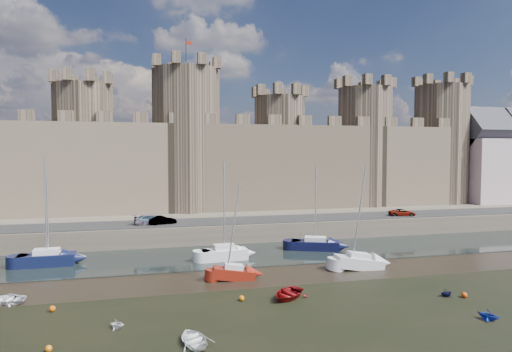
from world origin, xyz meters
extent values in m
plane|color=black|center=(0.00, 0.00, 0.00)|extent=(160.00, 160.00, 0.00)
cube|color=black|center=(0.00, 24.00, 0.04)|extent=(160.00, 12.00, 0.08)
cube|color=#4C443A|center=(0.00, 60.00, 1.25)|extent=(160.00, 60.00, 2.50)
cube|color=black|center=(0.00, 34.00, 2.55)|extent=(160.00, 7.00, 0.10)
cube|color=#42382B|center=(0.00, 48.00, 9.50)|extent=(100.00, 9.00, 14.00)
cylinder|color=#42382B|center=(-14.00, 48.00, 12.50)|extent=(9.00, 9.00, 20.00)
cylinder|color=#42382B|center=(2.00, 48.00, 14.00)|extent=(11.00, 11.00, 23.00)
cylinder|color=black|center=(2.00, 48.00, 28.00)|extent=(0.10, 0.10, 5.00)
cube|color=maroon|center=(2.50, 48.00, 29.80)|extent=(1.00, 0.03, 0.60)
cylinder|color=#42382B|center=(18.00, 48.00, 12.00)|extent=(9.00, 9.00, 19.00)
cylinder|color=#42382B|center=(34.00, 48.00, 13.00)|extent=(10.00, 10.00, 21.00)
cylinder|color=#42382B|center=(50.00, 48.00, 13.50)|extent=(10.00, 10.00, 22.00)
cube|color=#BFA3A8|center=(58.00, 46.00, 8.50)|extent=(8.50, 9.00, 12.00)
cube|color=#38383F|center=(58.00, 46.00, 16.10)|extent=(8.50, 9.05, 9.05)
imported|color=gray|center=(-2.72, 33.07, 3.10)|extent=(3.83, 2.26, 1.19)
imported|color=gray|center=(-4.07, 33.51, 3.16)|extent=(4.77, 2.40, 1.33)
imported|color=gray|center=(32.26, 32.44, 3.04)|extent=(4.23, 2.76, 1.08)
cube|color=silver|center=(-15.00, 24.37, 0.61)|extent=(5.52, 2.92, 1.07)
cube|color=silver|center=(-15.00, 24.37, 1.39)|extent=(2.54, 1.81, 0.49)
cylinder|color=silver|center=(-15.00, 24.37, 5.52)|extent=(0.14, 0.14, 8.74)
cube|color=black|center=(-15.09, 23.94, 0.70)|extent=(5.69, 2.32, 1.23)
cube|color=silver|center=(-15.09, 23.94, 1.59)|extent=(2.54, 1.59, 0.56)
cylinder|color=silver|center=(-15.09, 23.94, 6.35)|extent=(0.14, 0.14, 10.08)
cube|color=silver|center=(3.50, 21.87, 0.68)|extent=(5.15, 2.20, 1.19)
cube|color=silver|center=(3.50, 21.87, 1.54)|extent=(2.31, 1.48, 0.54)
cylinder|color=silver|center=(3.50, 21.87, 6.14)|extent=(0.14, 0.14, 9.74)
cube|color=black|center=(15.26, 24.31, 0.63)|extent=(6.18, 4.34, 1.10)
cube|color=silver|center=(15.26, 24.31, 1.43)|extent=(2.97, 2.45, 0.50)
cylinder|color=silver|center=(15.26, 24.31, 5.68)|extent=(0.14, 0.14, 9.00)
cube|color=maroon|center=(3.04, 14.22, 0.51)|extent=(4.09, 1.89, 1.01)
cube|color=silver|center=(3.04, 14.22, 1.24)|extent=(1.85, 1.23, 0.46)
cylinder|color=silver|center=(3.04, 14.22, 5.15)|extent=(0.14, 0.14, 8.27)
cube|color=silver|center=(16.33, 14.93, 0.58)|extent=(5.06, 2.28, 1.16)
cube|color=silver|center=(16.33, 14.93, 1.42)|extent=(2.29, 1.50, 0.53)
cylinder|color=silver|center=(16.33, 14.93, 5.90)|extent=(0.14, 0.14, 9.49)
imported|color=white|center=(-2.30, 0.53, 0.30)|extent=(2.68, 3.29, 0.60)
imported|color=silver|center=(-7.08, 4.38, 0.32)|extent=(1.60, 1.57, 0.64)
imported|color=maroon|center=(6.20, 7.55, 0.37)|extent=(4.39, 4.30, 0.74)
imported|color=navy|center=(18.66, -0.53, 0.40)|extent=(1.92, 1.98, 0.80)
imported|color=white|center=(-15.85, 12.00, 0.31)|extent=(3.55, 3.09, 0.62)
imported|color=black|center=(19.21, 4.87, 0.32)|extent=(1.40, 1.26, 0.65)
sphere|color=orange|center=(-10.88, 1.60, 0.21)|extent=(0.42, 0.42, 0.42)
sphere|color=#D45E09|center=(-11.96, 9.01, 0.24)|extent=(0.47, 0.47, 0.47)
sphere|color=orange|center=(2.41, 7.95, 0.23)|extent=(0.46, 0.46, 0.46)
sphere|color=#DE4009|center=(20.44, 4.22, 0.24)|extent=(0.47, 0.47, 0.47)
camera|label=1|loc=(-5.36, -27.49, 12.03)|focal=32.00mm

